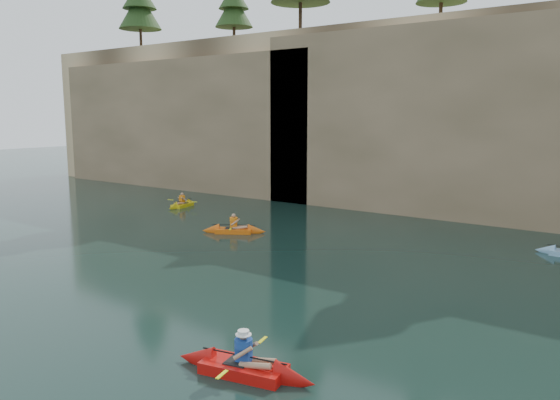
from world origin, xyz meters
The scene contains 9 objects.
ground centered at (0.00, 0.00, 0.00)m, with size 160.00×160.00×0.00m, color black.
cliff centered at (0.00, 30.00, 6.00)m, with size 70.00×16.00×12.00m, color tan.
cliff_slab_west centered at (-20.00, 22.60, 5.28)m, with size 26.00×2.40×10.56m, color #987C5C.
cliff_slab_center centered at (2.00, 22.60, 5.70)m, with size 24.00×2.40×11.40m, color #987C5C.
sea_cave_west centered at (-18.00, 21.95, 2.00)m, with size 4.50×1.00×4.00m, color black.
sea_cave_center centered at (-4.00, 21.95, 1.60)m, with size 3.50×1.00×3.20m, color black.
main_kayaker centered at (4.84, 0.56, 0.18)m, with size 3.64×2.37×1.32m.
kayaker_orange centered at (-5.28, 11.99, 0.15)m, with size 3.17×2.32×1.24m.
kayaker_yellow centered at (-13.15, 16.03, 0.14)m, with size 2.26×2.89×1.15m.
Camera 1 is at (12.48, -8.57, 5.99)m, focal length 35.00 mm.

